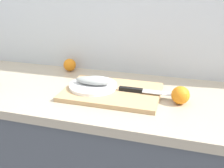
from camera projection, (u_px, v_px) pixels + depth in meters
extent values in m
cube|color=silver|center=(101.00, 9.00, 1.42)|extent=(3.20, 0.05, 2.50)
cube|color=#4C5159|center=(85.00, 166.00, 1.44)|extent=(2.00, 0.58, 0.86)
cube|color=#B7A88E|center=(81.00, 93.00, 1.27)|extent=(2.00, 0.60, 0.04)
cube|color=tan|center=(112.00, 92.00, 1.21)|extent=(0.45, 0.31, 0.02)
cylinder|color=white|center=(93.00, 85.00, 1.24)|extent=(0.23, 0.23, 0.01)
ellipsoid|color=#999E99|center=(93.00, 80.00, 1.23)|extent=(0.17, 0.07, 0.04)
cube|color=silver|center=(163.00, 93.00, 1.15)|extent=(0.18, 0.04, 0.00)
cube|color=black|center=(131.00, 89.00, 1.19)|extent=(0.11, 0.02, 0.02)
sphere|color=orange|center=(180.00, 95.00, 1.11)|extent=(0.08, 0.08, 0.08)
sphere|color=orange|center=(70.00, 65.00, 1.51)|extent=(0.07, 0.07, 0.07)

